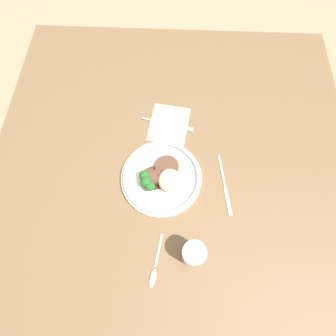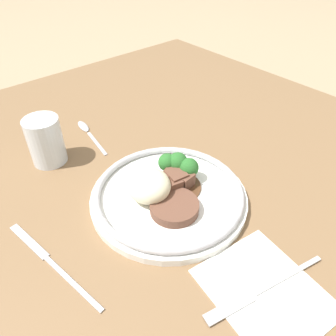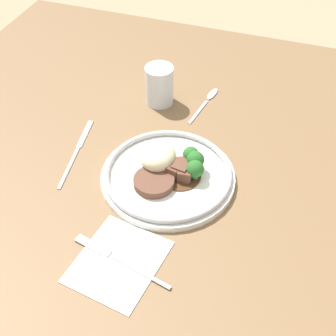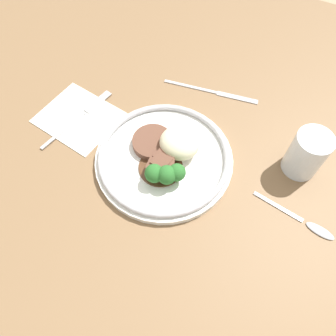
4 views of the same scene
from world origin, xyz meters
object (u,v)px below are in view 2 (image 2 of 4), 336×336
juice_glass (46,142)px  knife (49,260)px  fork (256,293)px  plate (168,192)px  spoon (87,130)px

juice_glass → knife: size_ratio=0.44×
juice_glass → fork: juice_glass is taller
fork → plate: bearing=-85.1°
plate → fork: size_ratio=1.39×
knife → spoon: size_ratio=1.37×
plate → spoon: plate is taller
plate → spoon: 0.29m
plate → fork: bearing=172.1°
fork → knife: fork is taller
juice_glass → plate: bearing=-156.5°
plate → knife: 0.21m
plate → knife: plate is taller
fork → spoon: (0.50, -0.04, -0.00)m
plate → knife: (0.02, 0.21, -0.02)m
plate → juice_glass: 0.26m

